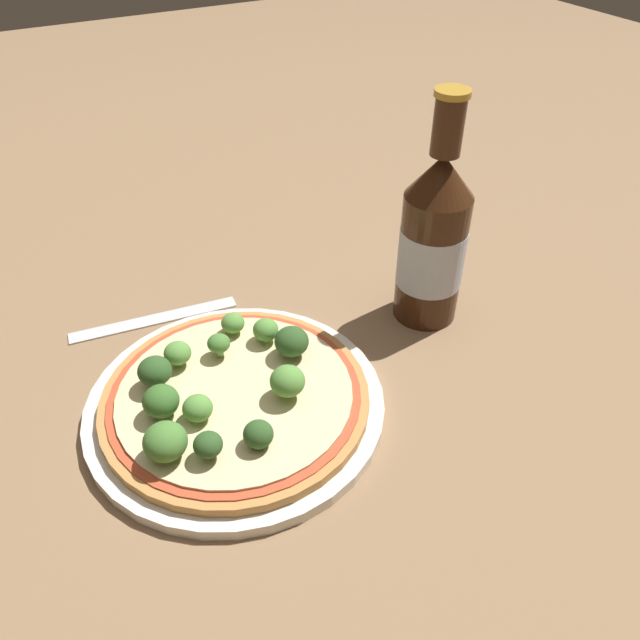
% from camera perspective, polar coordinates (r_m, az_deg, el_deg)
% --- Properties ---
extents(ground_plane, '(3.00, 3.00, 0.00)m').
position_cam_1_polar(ground_plane, '(0.60, -8.55, -7.63)').
color(ground_plane, '#846647').
extents(plate, '(0.28, 0.28, 0.01)m').
position_cam_1_polar(plate, '(0.59, -7.69, -7.63)').
color(plate, silver).
rests_on(plate, ground_plane).
extents(pizza, '(0.25, 0.25, 0.01)m').
position_cam_1_polar(pizza, '(0.58, -7.73, -6.96)').
color(pizza, '#B77F42').
rests_on(pizza, plate).
extents(broccoli_floret_0, '(0.02, 0.02, 0.02)m').
position_cam_1_polar(broccoli_floret_0, '(0.63, -7.98, -0.30)').
color(broccoli_floret_0, '#89A866').
rests_on(broccoli_floret_0, pizza).
extents(broccoli_floret_1, '(0.04, 0.04, 0.03)m').
position_cam_1_polar(broccoli_floret_1, '(0.52, -13.96, -10.74)').
color(broccoli_floret_1, '#89A866').
rests_on(broccoli_floret_1, pizza).
extents(broccoli_floret_2, '(0.03, 0.03, 0.03)m').
position_cam_1_polar(broccoli_floret_2, '(0.55, -2.99, -5.61)').
color(broccoli_floret_2, '#89A866').
rests_on(broccoli_floret_2, pizza).
extents(broccoli_floret_3, '(0.03, 0.03, 0.03)m').
position_cam_1_polar(broccoli_floret_3, '(0.55, -14.34, -7.20)').
color(broccoli_floret_3, '#89A866').
rests_on(broccoli_floret_3, pizza).
extents(broccoli_floret_4, '(0.03, 0.03, 0.03)m').
position_cam_1_polar(broccoli_floret_4, '(0.60, -12.89, -2.99)').
color(broccoli_floret_4, '#89A866').
rests_on(broccoli_floret_4, pizza).
extents(broccoli_floret_5, '(0.03, 0.03, 0.02)m').
position_cam_1_polar(broccoli_floret_5, '(0.55, -11.13, -7.92)').
color(broccoli_floret_5, '#89A866').
rests_on(broccoli_floret_5, pizza).
extents(broccoli_floret_6, '(0.03, 0.03, 0.03)m').
position_cam_1_polar(broccoli_floret_6, '(0.59, -2.61, -1.98)').
color(broccoli_floret_6, '#89A866').
rests_on(broccoli_floret_6, pizza).
extents(broccoli_floret_7, '(0.03, 0.03, 0.02)m').
position_cam_1_polar(broccoli_floret_7, '(0.52, -5.33, -10.24)').
color(broccoli_floret_7, '#89A866').
rests_on(broccoli_floret_7, pizza).
extents(broccoli_floret_8, '(0.03, 0.03, 0.03)m').
position_cam_1_polar(broccoli_floret_8, '(0.58, -14.86, -4.54)').
color(broccoli_floret_8, '#89A866').
rests_on(broccoli_floret_8, pizza).
extents(broccoli_floret_9, '(0.03, 0.03, 0.03)m').
position_cam_1_polar(broccoli_floret_9, '(0.61, -4.98, -0.92)').
color(broccoli_floret_9, '#89A866').
rests_on(broccoli_floret_9, pizza).
extents(broccoli_floret_10, '(0.02, 0.02, 0.02)m').
position_cam_1_polar(broccoli_floret_10, '(0.60, -9.24, -2.15)').
color(broccoli_floret_10, '#89A866').
rests_on(broccoli_floret_10, pizza).
extents(broccoli_floret_11, '(0.02, 0.02, 0.03)m').
position_cam_1_polar(broccoli_floret_11, '(0.52, -10.20, -11.18)').
color(broccoli_floret_11, '#89A866').
rests_on(broccoli_floret_11, pizza).
extents(beer_bottle, '(0.07, 0.07, 0.25)m').
position_cam_1_polar(beer_bottle, '(0.65, 10.30, 7.20)').
color(beer_bottle, '#381E0F').
rests_on(beer_bottle, ground_plane).
extents(fork, '(0.04, 0.18, 0.00)m').
position_cam_1_polar(fork, '(0.71, -14.90, 0.08)').
color(fork, silver).
rests_on(fork, ground_plane).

